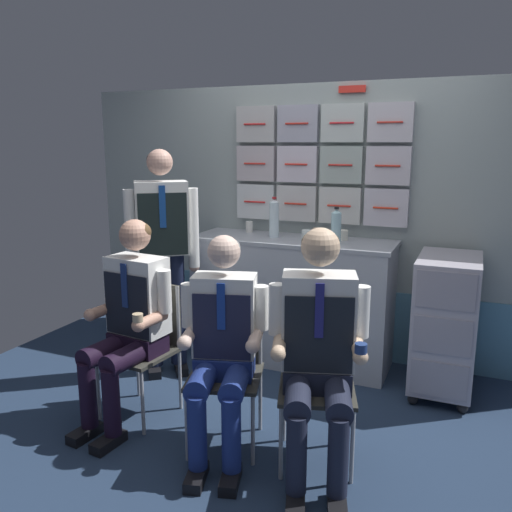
# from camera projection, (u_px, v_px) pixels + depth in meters

# --- Properties ---
(ground) EXTENTS (4.80, 4.80, 0.04)m
(ground) POSITION_uv_depth(u_px,v_px,m) (257.00, 432.00, 3.19)
(ground) COLOR #21324B
(galley_bulkhead) EXTENTS (4.20, 0.14, 2.15)m
(galley_bulkhead) POSITION_uv_depth(u_px,v_px,m) (323.00, 221.00, 4.20)
(galley_bulkhead) COLOR #99A5A2
(galley_bulkhead) RESTS_ON ground
(galley_counter) EXTENTS (1.56, 0.53, 0.98)m
(galley_counter) POSITION_uv_depth(u_px,v_px,m) (292.00, 300.00, 4.13)
(galley_counter) COLOR #B2B8C3
(galley_counter) RESTS_ON ground
(service_trolley) EXTENTS (0.40, 0.65, 0.96)m
(service_trolley) POSITION_uv_depth(u_px,v_px,m) (445.00, 321.00, 3.58)
(service_trolley) COLOR black
(service_trolley) RESTS_ON ground
(folding_chair_left) EXTENTS (0.44, 0.45, 0.83)m
(folding_chair_left) POSITION_uv_depth(u_px,v_px,m) (148.00, 334.00, 3.35)
(folding_chair_left) COLOR #A8AAAF
(folding_chair_left) RESTS_ON ground
(crew_member_left) EXTENTS (0.50, 0.64, 1.26)m
(crew_member_left) POSITION_uv_depth(u_px,v_px,m) (129.00, 314.00, 3.18)
(crew_member_left) COLOR black
(crew_member_left) RESTS_ON ground
(folding_chair_right) EXTENTS (0.50, 0.50, 0.83)m
(folding_chair_right) POSITION_uv_depth(u_px,v_px,m) (228.00, 355.00, 3.02)
(folding_chair_right) COLOR #A8AAAF
(folding_chair_right) RESTS_ON ground
(crew_member_right) EXTENTS (0.50, 0.65, 1.22)m
(crew_member_right) POSITION_uv_depth(u_px,v_px,m) (222.00, 339.00, 2.83)
(crew_member_right) COLOR black
(crew_member_right) RESTS_ON ground
(folding_chair_near_trolley) EXTENTS (0.50, 0.50, 0.83)m
(folding_chair_near_trolley) POSITION_uv_depth(u_px,v_px,m) (317.00, 367.00, 2.87)
(folding_chair_near_trolley) COLOR #A8AAAF
(folding_chair_near_trolley) RESTS_ON ground
(crew_member_near_trolley) EXTENTS (0.54, 0.70, 1.29)m
(crew_member_near_trolley) POSITION_uv_depth(u_px,v_px,m) (318.00, 342.00, 2.67)
(crew_member_near_trolley) COLOR black
(crew_member_near_trolley) RESTS_ON ground
(crew_member_standing) EXTENTS (0.44, 0.40, 1.66)m
(crew_member_standing) POSITION_uv_depth(u_px,v_px,m) (163.00, 244.00, 3.81)
(crew_member_standing) COLOR black
(crew_member_standing) RESTS_ON ground
(water_bottle_tall) EXTENTS (0.07, 0.07, 0.31)m
(water_bottle_tall) POSITION_uv_depth(u_px,v_px,m) (274.00, 218.00, 4.06)
(water_bottle_tall) COLOR silver
(water_bottle_tall) RESTS_ON galley_counter
(water_bottle_short) EXTENTS (0.07, 0.07, 0.27)m
(water_bottle_short) POSITION_uv_depth(u_px,v_px,m) (336.00, 227.00, 3.79)
(water_bottle_short) COLOR #ACDAE3
(water_bottle_short) RESTS_ON galley_counter
(paper_cup_tan) EXTENTS (0.07, 0.07, 0.08)m
(paper_cup_tan) POSITION_uv_depth(u_px,v_px,m) (343.00, 235.00, 3.95)
(paper_cup_tan) COLOR white
(paper_cup_tan) RESTS_ON galley_counter
(paper_cup_blue) EXTENTS (0.06, 0.06, 0.07)m
(paper_cup_blue) POSITION_uv_depth(u_px,v_px,m) (317.00, 232.00, 4.07)
(paper_cup_blue) COLOR tan
(paper_cup_blue) RESTS_ON galley_counter
(espresso_cup_small) EXTENTS (0.06, 0.06, 0.09)m
(espresso_cup_small) POSITION_uv_depth(u_px,v_px,m) (249.00, 226.00, 4.30)
(espresso_cup_small) COLOR silver
(espresso_cup_small) RESTS_ON galley_counter
(coffee_cup_spare) EXTENTS (0.08, 0.08, 0.07)m
(coffee_cup_spare) POSITION_uv_depth(u_px,v_px,m) (307.00, 234.00, 4.02)
(coffee_cup_spare) COLOR white
(coffee_cup_spare) RESTS_ON galley_counter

